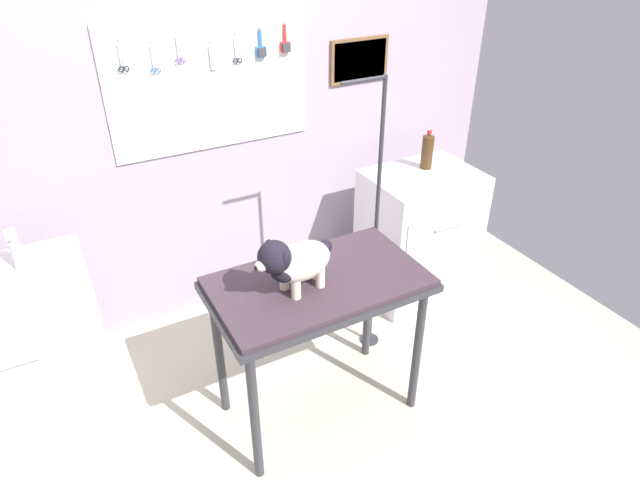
% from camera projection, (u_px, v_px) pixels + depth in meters
% --- Properties ---
extents(ground, '(4.40, 4.00, 0.04)m').
position_uv_depth(ground, '(310.00, 434.00, 2.82)').
color(ground, '#B1AE99').
extents(rear_wall_panel, '(4.00, 0.11, 2.30)m').
position_uv_depth(rear_wall_panel, '(206.00, 135.00, 3.17)').
color(rear_wall_panel, '#9C8D9F').
rests_on(rear_wall_panel, ground).
extents(grooming_table, '(1.00, 0.57, 0.83)m').
position_uv_depth(grooming_table, '(319.00, 295.00, 2.57)').
color(grooming_table, '#2D2D33').
rests_on(grooming_table, ground).
extents(grooming_arm, '(0.30, 0.11, 1.62)m').
position_uv_depth(grooming_arm, '(374.00, 235.00, 3.00)').
color(grooming_arm, '#2D2D33').
rests_on(grooming_arm, ground).
extents(dog, '(0.40, 0.23, 0.29)m').
position_uv_depth(dog, '(294.00, 262.00, 2.36)').
color(dog, beige).
rests_on(dog, grooming_table).
extents(counter_left, '(0.80, 0.58, 0.87)m').
position_uv_depth(counter_left, '(17.00, 358.00, 2.65)').
color(counter_left, silver).
rests_on(counter_left, ground).
extents(cabinet_right, '(0.68, 0.54, 0.87)m').
position_uv_depth(cabinet_right, '(418.00, 234.00, 3.63)').
color(cabinet_right, silver).
rests_on(cabinet_right, ground).
extents(spray_bottle_tall, '(0.05, 0.05, 0.20)m').
position_uv_depth(spray_bottle_tall, '(16.00, 252.00, 2.49)').
color(spray_bottle_tall, '#B1B2B9').
rests_on(spray_bottle_tall, counter_left).
extents(soda_bottle, '(0.07, 0.07, 0.25)m').
position_uv_depth(soda_bottle, '(427.00, 151.00, 3.43)').
color(soda_bottle, '#422A13').
rests_on(soda_bottle, cabinet_right).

